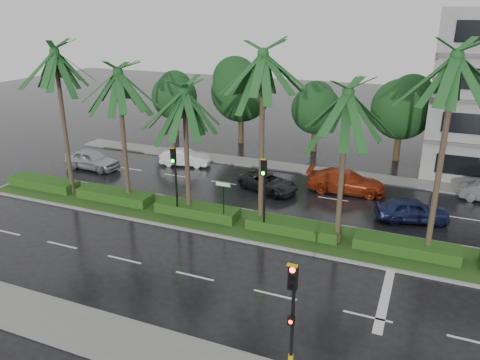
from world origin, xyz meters
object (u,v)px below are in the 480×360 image
at_px(car_white, 185,158).
at_px(car_darkgrey, 268,182).
at_px(street_sign, 223,192).
at_px(signal_median_left, 175,172).
at_px(car_silver, 92,160).
at_px(signal_near, 292,315).
at_px(car_blue, 412,210).
at_px(car_red, 346,181).

distance_m(car_white, car_darkgrey, 8.45).
distance_m(street_sign, car_darkgrey, 6.52).
xyz_separation_m(signal_median_left, street_sign, (3.00, 0.18, -0.87)).
xyz_separation_m(car_white, car_darkgrey, (8.02, -2.66, -0.04)).
distance_m(signal_median_left, car_white, 10.49).
distance_m(car_silver, car_white, 7.24).
relative_size(car_silver, car_white, 1.14).
height_order(street_sign, car_darkgrey, street_sign).
height_order(signal_near, car_silver, signal_near).
relative_size(signal_near, car_darkgrey, 0.99).
height_order(signal_median_left, car_blue, signal_median_left).
relative_size(car_darkgrey, car_red, 0.83).
distance_m(signal_near, signal_median_left, 13.93).
relative_size(signal_near, car_blue, 1.04).
height_order(signal_median_left, street_sign, signal_median_left).
bearing_deg(car_darkgrey, signal_median_left, 172.76).
bearing_deg(car_darkgrey, street_sign, -163.46).
bearing_deg(signal_near, car_darkgrey, 111.88).
bearing_deg(car_white, car_darkgrey, -121.07).
distance_m(car_silver, car_darkgrey, 14.34).
distance_m(signal_median_left, car_darkgrey, 7.76).
bearing_deg(signal_median_left, street_sign, 3.47).
bearing_deg(car_darkgrey, car_blue, -77.45).
distance_m(street_sign, car_white, 11.81).
relative_size(street_sign, car_blue, 0.62).
distance_m(signal_median_left, car_red, 12.10).
distance_m(signal_near, car_red, 18.15).
bearing_deg(car_silver, car_white, -58.17).
relative_size(signal_median_left, car_blue, 1.04).
relative_size(car_silver, car_blue, 1.07).
bearing_deg(signal_near, signal_median_left, 135.91).
bearing_deg(car_silver, car_red, -79.82).
bearing_deg(car_white, signal_median_left, -166.43).
relative_size(signal_near, car_silver, 0.97).
xyz_separation_m(car_silver, car_blue, (23.81, -0.50, -0.05)).
xyz_separation_m(signal_median_left, car_white, (-4.52, 9.16, -2.35)).
height_order(street_sign, car_white, street_sign).
xyz_separation_m(car_white, car_blue, (17.52, -4.09, 0.07)).
bearing_deg(car_white, car_blue, -115.83).
distance_m(car_silver, car_blue, 23.81).
bearing_deg(signal_median_left, signal_near, -44.09).
relative_size(car_silver, car_red, 0.85).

